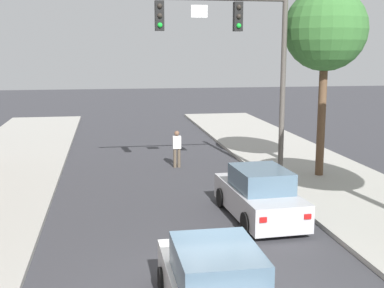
{
  "coord_description": "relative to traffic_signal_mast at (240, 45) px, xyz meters",
  "views": [
    {
      "loc": [
        -2.07,
        -9.75,
        5.12
      ],
      "look_at": [
        0.75,
        7.01,
        2.0
      ],
      "focal_mm": 47.99,
      "sensor_mm": 36.0,
      "label": 1
    }
  ],
  "objects": [
    {
      "name": "car_lead_silver",
      "position": [
        -0.41,
        -4.12,
        -4.6
      ],
      "size": [
        2.0,
        4.32,
        1.6
      ],
      "color": "#B7B7BC",
      "rests_on": "ground"
    },
    {
      "name": "pedestrian_crossing_road",
      "position": [
        -1.95,
        3.22,
        -4.41
      ],
      "size": [
        0.36,
        0.22,
        1.64
      ],
      "color": "brown",
      "rests_on": "ground"
    },
    {
      "name": "street_tree_second",
      "position": [
        3.46,
        0.31,
        0.54
      ],
      "size": [
        3.21,
        3.21,
        7.37
      ],
      "color": "brown",
      "rests_on": "sidewalk_right"
    },
    {
      "name": "traffic_signal_mast",
      "position": [
        0.0,
        0.0,
        0.0
      ],
      "size": [
        6.12,
        0.38,
        7.5
      ],
      "color": "#514C47",
      "rests_on": "sidewalk_right"
    }
  ]
}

